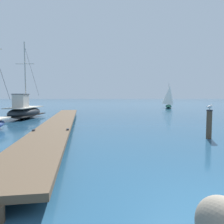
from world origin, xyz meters
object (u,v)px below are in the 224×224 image
(mooring_piling, at_px, (209,124))
(perched_seagull, at_px, (210,107))
(fishing_boat_1, at_px, (25,111))
(distant_sailboat, at_px, (169,97))

(mooring_piling, xyz_separation_m, perched_seagull, (-0.01, -0.00, 0.83))
(fishing_boat_1, bearing_deg, distant_sailboat, 41.77)
(fishing_boat_1, relative_size, mooring_piling, 5.12)
(fishing_boat_1, bearing_deg, mooring_piling, -40.02)
(perched_seagull, xyz_separation_m, distant_sailboat, (7.17, 28.45, 0.48))
(fishing_boat_1, distance_m, distant_sailboat, 26.71)
(perched_seagull, distance_m, distant_sailboat, 29.35)
(fishing_boat_1, xyz_separation_m, distant_sailboat, (19.89, 17.77, 1.37))
(mooring_piling, height_order, perched_seagull, perched_seagull)
(distant_sailboat, bearing_deg, fishing_boat_1, -138.23)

